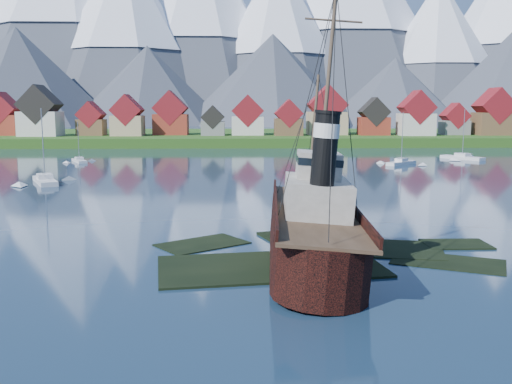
{
  "coord_description": "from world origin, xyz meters",
  "views": [
    {
      "loc": [
        -5.63,
        -46.79,
        12.97
      ],
      "look_at": [
        -3.9,
        6.0,
        5.0
      ],
      "focal_mm": 40.0,
      "sensor_mm": 36.0,
      "label": 1
    }
  ],
  "objects_px": {
    "sailboat_a": "(45,182)",
    "sailboat_c": "(79,161)",
    "sailboat_d": "(401,163)",
    "sailboat_e": "(462,158)",
    "tugboat_wreck": "(308,224)"
  },
  "relations": [
    {
      "from": "sailboat_a",
      "to": "sailboat_c",
      "type": "xyz_separation_m",
      "value": [
        -4.29,
        37.08,
        -0.07
      ]
    },
    {
      "from": "sailboat_d",
      "to": "sailboat_e",
      "type": "bearing_deg",
      "value": 82.05
    },
    {
      "from": "tugboat_wreck",
      "to": "sailboat_d",
      "type": "distance_m",
      "value": 83.8
    },
    {
      "from": "sailboat_a",
      "to": "sailboat_c",
      "type": "bearing_deg",
      "value": 70.6
    },
    {
      "from": "tugboat_wreck",
      "to": "sailboat_a",
      "type": "xyz_separation_m",
      "value": [
        -38.8,
        49.15,
        -2.6
      ]
    },
    {
      "from": "sailboat_e",
      "to": "tugboat_wreck",
      "type": "bearing_deg",
      "value": -153.18
    },
    {
      "from": "tugboat_wreck",
      "to": "sailboat_c",
      "type": "distance_m",
      "value": 96.43
    },
    {
      "from": "sailboat_c",
      "to": "sailboat_e",
      "type": "height_order",
      "value": "sailboat_e"
    },
    {
      "from": "tugboat_wreck",
      "to": "sailboat_a",
      "type": "bearing_deg",
      "value": 131.72
    },
    {
      "from": "sailboat_a",
      "to": "sailboat_d",
      "type": "xyz_separation_m",
      "value": [
        69.45,
        28.8,
        -0.01
      ]
    },
    {
      "from": "sailboat_d",
      "to": "sailboat_e",
      "type": "relative_size",
      "value": 0.95
    },
    {
      "from": "sailboat_c",
      "to": "sailboat_d",
      "type": "xyz_separation_m",
      "value": [
        73.74,
        -8.28,
        0.06
      ]
    },
    {
      "from": "sailboat_a",
      "to": "tugboat_wreck",
      "type": "bearing_deg",
      "value": -77.71
    },
    {
      "from": "sailboat_d",
      "to": "sailboat_c",
      "type": "bearing_deg",
      "value": -137.72
    },
    {
      "from": "tugboat_wreck",
      "to": "sailboat_c",
      "type": "height_order",
      "value": "tugboat_wreck"
    }
  ]
}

